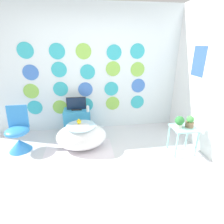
% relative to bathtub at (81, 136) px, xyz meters
% --- Properties ---
extents(ground_plane, '(12.00, 12.00, 0.00)m').
position_rel_bathtub_xyz_m(ground_plane, '(0.14, -0.94, -0.24)').
color(ground_plane, silver).
extents(wall_back_dotted, '(5.03, 0.05, 2.60)m').
position_rel_bathtub_xyz_m(wall_back_dotted, '(0.14, 0.86, 1.06)').
color(wall_back_dotted, white).
rests_on(wall_back_dotted, ground_plane).
extents(wall_right, '(0.06, 2.79, 2.60)m').
position_rel_bathtub_xyz_m(wall_right, '(2.18, -0.05, 1.07)').
color(wall_right, white).
rests_on(wall_right, ground_plane).
extents(rug, '(1.24, 0.68, 0.01)m').
position_rel_bathtub_xyz_m(rug, '(-0.06, -0.09, -0.24)').
color(rug, silver).
rests_on(rug, ground_plane).
extents(bathtub, '(0.92, 0.65, 0.47)m').
position_rel_bathtub_xyz_m(bathtub, '(0.00, 0.00, 0.00)').
color(bathtub, white).
rests_on(bathtub, ground_plane).
extents(rubber_duck, '(0.08, 0.09, 0.10)m').
position_rel_bathtub_xyz_m(rubber_duck, '(-0.03, 0.05, 0.28)').
color(rubber_duck, yellow).
rests_on(rubber_duck, bathtub).
extents(chair, '(0.42, 0.42, 0.82)m').
position_rel_bathtub_xyz_m(chair, '(-1.13, 0.09, 0.02)').
color(chair, '#338CE0').
rests_on(chair, ground_plane).
extents(tv_cabinet, '(0.55, 0.39, 0.54)m').
position_rel_bathtub_xyz_m(tv_cabinet, '(-0.09, 0.62, 0.03)').
color(tv_cabinet, '#389ED6').
rests_on(tv_cabinet, ground_plane).
extents(tv, '(0.40, 0.12, 0.27)m').
position_rel_bathtub_xyz_m(tv, '(-0.09, 0.62, 0.42)').
color(tv, black).
rests_on(tv, tv_cabinet).
extents(vase, '(0.06, 0.06, 0.13)m').
position_rel_bathtub_xyz_m(vase, '(0.14, 0.48, 0.36)').
color(vase, white).
rests_on(vase, tv_cabinet).
extents(side_table, '(0.42, 0.36, 0.50)m').
position_rel_bathtub_xyz_m(side_table, '(1.78, -0.41, 0.16)').
color(side_table, '#99E0D8').
rests_on(side_table, ground_plane).
extents(potted_plant_left, '(0.15, 0.15, 0.20)m').
position_rel_bathtub_xyz_m(potted_plant_left, '(1.68, -0.39, 0.37)').
color(potted_plant_left, beige).
rests_on(potted_plant_left, side_table).
extents(potted_plant_right, '(0.14, 0.14, 0.20)m').
position_rel_bathtub_xyz_m(potted_plant_right, '(1.87, -0.40, 0.35)').
color(potted_plant_right, '#8C6B4C').
rests_on(potted_plant_right, side_table).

